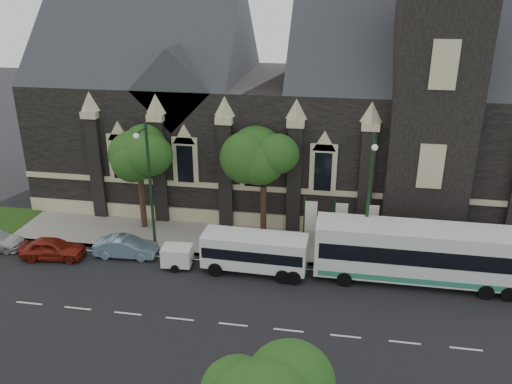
% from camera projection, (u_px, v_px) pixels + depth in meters
% --- Properties ---
extents(ground, '(160.00, 160.00, 0.00)m').
position_uv_depth(ground, '(180.00, 319.00, 28.58)').
color(ground, black).
rests_on(ground, ground).
extents(sidewalk, '(80.00, 5.00, 0.15)m').
position_uv_depth(sidewalk, '(220.00, 239.00, 37.23)').
color(sidewalk, gray).
rests_on(sidewalk, ground).
extents(museum, '(40.00, 17.70, 29.90)m').
position_uv_depth(museum, '(306.00, 102.00, 41.87)').
color(museum, black).
rests_on(museum, ground).
extents(tree_walk_right, '(4.08, 4.08, 7.80)m').
position_uv_depth(tree_walk_right, '(267.00, 160.00, 35.68)').
color(tree_walk_right, black).
rests_on(tree_walk_right, ground).
extents(tree_walk_left, '(3.91, 3.91, 7.64)m').
position_uv_depth(tree_walk_left, '(142.00, 155.00, 37.10)').
color(tree_walk_left, black).
rests_on(tree_walk_left, ground).
extents(street_lamp_near, '(0.36, 1.88, 9.00)m').
position_uv_depth(street_lamp_near, '(369.00, 196.00, 31.58)').
color(street_lamp_near, '#163219').
rests_on(street_lamp_near, ground).
extents(street_lamp_mid, '(0.36, 1.88, 9.00)m').
position_uv_depth(street_lamp_mid, '(149.00, 182.00, 33.76)').
color(street_lamp_mid, '#163219').
rests_on(street_lamp_mid, ground).
extents(banner_flag_left, '(0.90, 0.10, 4.00)m').
position_uv_depth(banner_flag_left, '(308.00, 219.00, 34.93)').
color(banner_flag_left, '#163219').
rests_on(banner_flag_left, ground).
extents(banner_flag_center, '(0.90, 0.10, 4.00)m').
position_uv_depth(banner_flag_center, '(338.00, 221.00, 34.62)').
color(banner_flag_center, '#163219').
rests_on(banner_flag_center, ground).
extents(banner_flag_right, '(0.90, 0.10, 4.00)m').
position_uv_depth(banner_flag_right, '(369.00, 224.00, 34.31)').
color(banner_flag_right, '#163219').
rests_on(banner_flag_right, ground).
extents(tour_coach, '(12.53, 2.96, 3.65)m').
position_uv_depth(tour_coach, '(420.00, 253.00, 31.44)').
color(tour_coach, white).
rests_on(tour_coach, ground).
extents(shuttle_bus, '(6.63, 2.52, 2.53)m').
position_uv_depth(shuttle_bus, '(255.00, 251.00, 32.72)').
color(shuttle_bus, white).
rests_on(shuttle_bus, ground).
extents(box_trailer, '(2.76, 1.62, 1.45)m').
position_uv_depth(box_trailer, '(177.00, 256.00, 33.49)').
color(box_trailer, white).
rests_on(box_trailer, ground).
extents(sedan, '(4.27, 1.70, 1.38)m').
position_uv_depth(sedan, '(126.00, 247.00, 34.86)').
color(sedan, '#7D9CB5').
rests_on(sedan, ground).
extents(car_far_red, '(4.40, 2.14, 1.45)m').
position_uv_depth(car_far_red, '(53.00, 248.00, 34.60)').
color(car_far_red, maroon).
rests_on(car_far_red, ground).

